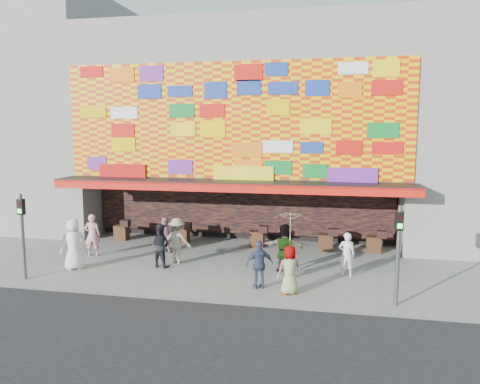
{
  "coord_description": "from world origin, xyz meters",
  "views": [
    {
      "loc": [
        4.35,
        -15.47,
        5.19
      ],
      "look_at": [
        0.75,
        2.0,
        2.79
      ],
      "focal_mm": 35.0,
      "sensor_mm": 36.0,
      "label": 1
    }
  ],
  "objects_px": {
    "ped_a": "(74,244)",
    "ped_h": "(347,254)",
    "ped_b": "(92,235)",
    "signal_left": "(22,227)",
    "ped_d": "(177,241)",
    "ped_e": "(259,264)",
    "ped_f": "(285,248)",
    "signal_right": "(399,244)",
    "ped_c": "(160,245)",
    "parasol": "(290,227)",
    "ped_i": "(165,235)",
    "ped_g": "(290,270)"
  },
  "relations": [
    {
      "from": "signal_left",
      "to": "signal_right",
      "type": "height_order",
      "value": "same"
    },
    {
      "from": "ped_b",
      "to": "ped_g",
      "type": "relative_size",
      "value": 1.12
    },
    {
      "from": "signal_right",
      "to": "ped_a",
      "type": "bearing_deg",
      "value": 173.08
    },
    {
      "from": "signal_right",
      "to": "parasol",
      "type": "relative_size",
      "value": 1.59
    },
    {
      "from": "ped_g",
      "to": "ped_h",
      "type": "relative_size",
      "value": 0.99
    },
    {
      "from": "ped_f",
      "to": "ped_b",
      "type": "bearing_deg",
      "value": -0.38
    },
    {
      "from": "ped_f",
      "to": "ped_i",
      "type": "distance_m",
      "value": 5.58
    },
    {
      "from": "ped_d",
      "to": "parasol",
      "type": "relative_size",
      "value": 0.94
    },
    {
      "from": "ped_d",
      "to": "ped_f",
      "type": "xyz_separation_m",
      "value": [
        4.25,
        -0.29,
        0.01
      ]
    },
    {
      "from": "signal_left",
      "to": "ped_i",
      "type": "distance_m",
      "value": 5.73
    },
    {
      "from": "signal_left",
      "to": "ped_f",
      "type": "bearing_deg",
      "value": 16.95
    },
    {
      "from": "ped_d",
      "to": "ped_i",
      "type": "distance_m",
      "value": 1.78
    },
    {
      "from": "ped_b",
      "to": "ped_e",
      "type": "xyz_separation_m",
      "value": [
        7.38,
        -2.55,
        -0.07
      ]
    },
    {
      "from": "ped_d",
      "to": "ped_e",
      "type": "height_order",
      "value": "ped_d"
    },
    {
      "from": "ped_a",
      "to": "ped_b",
      "type": "relative_size",
      "value": 1.12
    },
    {
      "from": "ped_a",
      "to": "ped_i",
      "type": "relative_size",
      "value": 1.3
    },
    {
      "from": "signal_right",
      "to": "ped_i",
      "type": "distance_m",
      "value": 10.0
    },
    {
      "from": "ped_d",
      "to": "ped_f",
      "type": "relative_size",
      "value": 0.99
    },
    {
      "from": "ped_d",
      "to": "ped_a",
      "type": "bearing_deg",
      "value": 27.65
    },
    {
      "from": "ped_a",
      "to": "signal_right",
      "type": "bearing_deg",
      "value": 132.35
    },
    {
      "from": "ped_e",
      "to": "ped_i",
      "type": "distance_m",
      "value": 5.98
    },
    {
      "from": "signal_right",
      "to": "ped_b",
      "type": "bearing_deg",
      "value": 164.42
    },
    {
      "from": "ped_b",
      "to": "parasol",
      "type": "bearing_deg",
      "value": 146.87
    },
    {
      "from": "ped_e",
      "to": "signal_right",
      "type": "bearing_deg",
      "value": 144.8
    },
    {
      "from": "ped_b",
      "to": "ped_i",
      "type": "xyz_separation_m",
      "value": [
        2.69,
        1.17,
        -0.13
      ]
    },
    {
      "from": "ped_a",
      "to": "ped_h",
      "type": "height_order",
      "value": "ped_a"
    },
    {
      "from": "ped_b",
      "to": "ped_g",
      "type": "bearing_deg",
      "value": 146.87
    },
    {
      "from": "ped_b",
      "to": "ped_e",
      "type": "distance_m",
      "value": 7.81
    },
    {
      "from": "ped_h",
      "to": "ped_f",
      "type": "bearing_deg",
      "value": -1.8
    },
    {
      "from": "ped_d",
      "to": "ped_h",
      "type": "bearing_deg",
      "value": 179.4
    },
    {
      "from": "ped_d",
      "to": "ped_c",
      "type": "bearing_deg",
      "value": 57.99
    },
    {
      "from": "ped_e",
      "to": "ped_b",
      "type": "bearing_deg",
      "value": -45.04
    },
    {
      "from": "ped_b",
      "to": "ped_f",
      "type": "xyz_separation_m",
      "value": [
        8.0,
        -0.55,
        0.02
      ]
    },
    {
      "from": "signal_right",
      "to": "ped_e",
      "type": "relative_size",
      "value": 1.87
    },
    {
      "from": "ped_b",
      "to": "signal_left",
      "type": "bearing_deg",
      "value": 61.8
    },
    {
      "from": "ped_c",
      "to": "parasol",
      "type": "xyz_separation_m",
      "value": [
        5.1,
        -1.97,
        1.34
      ]
    },
    {
      "from": "signal_left",
      "to": "ped_h",
      "type": "bearing_deg",
      "value": 13.2
    },
    {
      "from": "ped_b",
      "to": "ped_d",
      "type": "height_order",
      "value": "ped_d"
    },
    {
      "from": "ped_b",
      "to": "ped_h",
      "type": "bearing_deg",
      "value": 162.12
    },
    {
      "from": "ped_a",
      "to": "ped_h",
      "type": "relative_size",
      "value": 1.23
    },
    {
      "from": "ped_c",
      "to": "ped_d",
      "type": "xyz_separation_m",
      "value": [
        0.45,
        0.65,
        0.05
      ]
    },
    {
      "from": "signal_right",
      "to": "ped_e",
      "type": "height_order",
      "value": "signal_right"
    },
    {
      "from": "ped_c",
      "to": "ped_i",
      "type": "relative_size",
      "value": 1.11
    },
    {
      "from": "ped_b",
      "to": "ped_d",
      "type": "relative_size",
      "value": 0.99
    },
    {
      "from": "ped_a",
      "to": "ped_f",
      "type": "distance_m",
      "value": 7.84
    },
    {
      "from": "signal_right",
      "to": "ped_h",
      "type": "relative_size",
      "value": 1.9
    },
    {
      "from": "ped_e",
      "to": "parasol",
      "type": "xyz_separation_m",
      "value": [
        1.02,
        -0.33,
        1.37
      ]
    },
    {
      "from": "ped_h",
      "to": "signal_left",
      "type": "bearing_deg",
      "value": 14.07
    },
    {
      "from": "ped_c",
      "to": "ped_g",
      "type": "relative_size",
      "value": 1.07
    },
    {
      "from": "ped_e",
      "to": "ped_i",
      "type": "xyz_separation_m",
      "value": [
        -4.69,
        3.72,
        -0.06
      ]
    }
  ]
}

